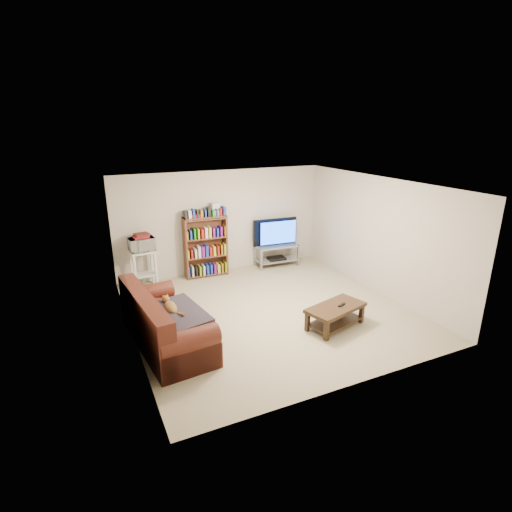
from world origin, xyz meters
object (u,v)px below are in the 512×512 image
sofa (162,327)px  tv_stand (277,252)px  coffee_table (335,312)px  bookshelf (206,246)px

sofa → tv_stand: bearing=30.9°
coffee_table → tv_stand: bearing=64.9°
sofa → bookshelf: size_ratio=1.57×
coffee_table → bookshelf: bookshelf is taller
sofa → coffee_table: size_ratio=1.88×
sofa → bookshelf: (1.62, 2.66, 0.41)m
coffee_table → sofa: bearing=151.5°
sofa → tv_stand: (3.42, 2.58, 0.04)m
sofa → coffee_table: 2.95m
sofa → tv_stand: size_ratio=2.06×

